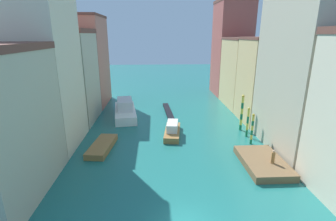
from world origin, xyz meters
The scene contains 17 objects.
ground_plane centered at (0.00, 24.50, 0.00)m, with size 154.00×154.00×0.00m, color #1E6B66.
building_left_1 centered at (-15.09, 14.80, 10.20)m, with size 7.06×8.98×20.37m.
building_left_2 centered at (-15.09, 24.28, 7.09)m, with size 7.06×9.24×14.16m.
building_left_3 centered at (-15.09, 34.18, 8.39)m, with size 7.06×10.58×16.77m.
building_right_1 centered at (15.09, 12.47, 9.82)m, with size 7.06×11.84×19.61m.
building_right_2 centered at (15.09, 22.44, 6.49)m, with size 7.06×7.96×12.97m.
building_right_3 centered at (15.09, 31.69, 6.42)m, with size 7.06×10.58×12.83m.
building_right_4 centered at (15.09, 41.65, 10.24)m, with size 7.06×9.16×20.45m.
waterfront_dock centered at (9.25, 8.20, 0.38)m, with size 4.16×6.88×0.75m.
person_on_dock centered at (9.83, 7.34, 1.42)m, with size 0.36×0.36×1.44m.
mooring_pole_0 centered at (10.01, 13.63, 2.06)m, with size 0.33×0.33×4.02m.
mooring_pole_1 centered at (10.31, 16.03, 2.10)m, with size 0.33×0.33×4.11m.
mooring_pole_2 centered at (10.27, 18.42, 2.69)m, with size 0.39×0.39×5.26m.
vaporetto_white centered at (-7.09, 25.47, 1.13)m, with size 4.64×10.11×3.03m.
gondola_black centered at (0.26, 27.35, 0.21)m, with size 1.61×9.86×0.43m.
motorboat_0 centered at (-8.52, 13.13, 0.36)m, with size 2.93×6.39×0.72m.
motorboat_1 centered at (0.28, 17.05, 0.71)m, with size 2.71×6.29×1.87m.
Camera 1 is at (-1.98, -14.81, 13.31)m, focal length 26.66 mm.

